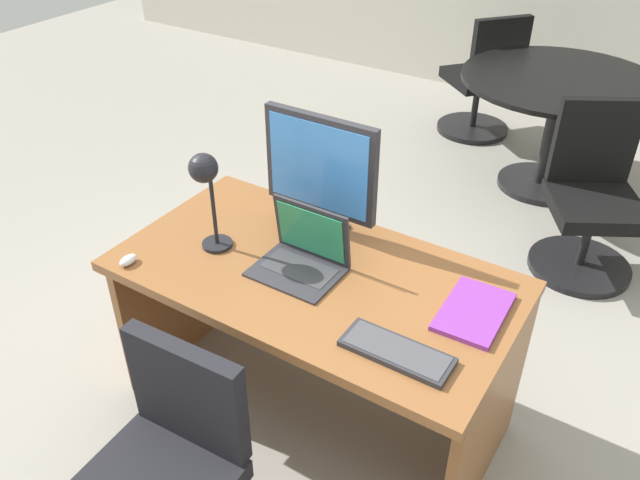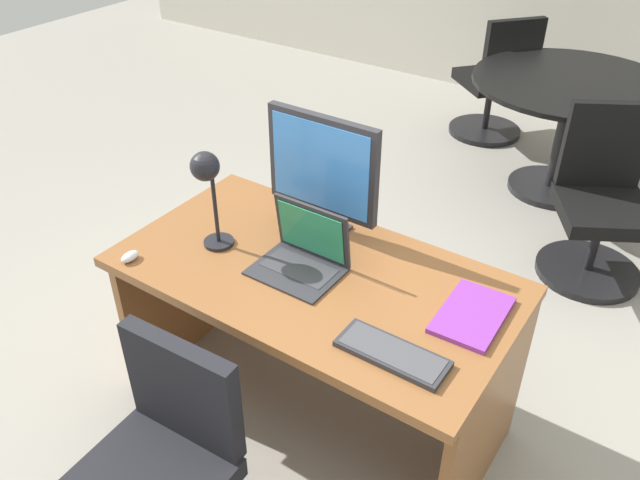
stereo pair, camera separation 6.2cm
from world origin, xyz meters
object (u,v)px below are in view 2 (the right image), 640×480
at_px(laptop, 305,248).
at_px(desk_lamp, 207,179).
at_px(monitor, 322,168).
at_px(keyboard, 392,353).
at_px(meeting_table, 568,109).
at_px(book, 472,315).
at_px(meeting_chair_near, 599,211).
at_px(meeting_chair_far, 495,89).
at_px(desk, 321,309).
at_px(mouse, 130,257).

bearing_deg(laptop, desk_lamp, -163.87).
relative_size(monitor, keyboard, 1.38).
bearing_deg(desk_lamp, monitor, 50.38).
relative_size(monitor, meeting_table, 0.40).
bearing_deg(book, desk_lamp, -169.92).
relative_size(book, meeting_chair_near, 0.35).
relative_size(meeting_table, meeting_chair_far, 1.30).
height_order(desk, mouse, mouse).
bearing_deg(meeting_table, keyboard, -85.38).
bearing_deg(laptop, meeting_chair_near, 66.50).
distance_m(desk, book, 0.63).
xyz_separation_m(keyboard, mouse, (-1.08, -0.11, 0.01)).
xyz_separation_m(desk, monitor, (-0.13, 0.21, 0.50)).
xyz_separation_m(mouse, book, (1.21, 0.43, -0.01)).
xyz_separation_m(keyboard, desk_lamp, (-0.87, 0.14, 0.29)).
distance_m(monitor, desk_lamp, 0.44).
height_order(monitor, keyboard, monitor).
bearing_deg(laptop, meeting_table, 83.24).
bearing_deg(keyboard, desk, 149.44).
relative_size(keyboard, desk_lamp, 0.88).
bearing_deg(keyboard, book, 67.05).
height_order(monitor, desk_lamp, monitor).
relative_size(monitor, meeting_chair_far, 0.53).
distance_m(desk, meeting_chair_far, 3.04).
bearing_deg(monitor, mouse, -129.52).
relative_size(monitor, meeting_chair_near, 0.54).
distance_m(desk, monitor, 0.55).
distance_m(laptop, mouse, 0.67).
bearing_deg(desk_lamp, book, 10.08).
relative_size(laptop, keyboard, 0.89).
distance_m(keyboard, mouse, 1.08).
xyz_separation_m(laptop, mouse, (-0.57, -0.36, -0.06)).
relative_size(laptop, meeting_table, 0.26).
bearing_deg(mouse, keyboard, 5.94).
xyz_separation_m(mouse, meeting_chair_near, (1.30, 2.05, -0.39)).
distance_m(meeting_chair_near, meeting_chair_far, 1.75).
bearing_deg(meeting_chair_near, meeting_table, 120.07).
bearing_deg(meeting_table, desk_lamp, -104.34).
bearing_deg(mouse, laptop, 31.99).
bearing_deg(desk, monitor, 122.82).
height_order(monitor, meeting_table, monitor).
relative_size(desk, meeting_chair_far, 1.59).
bearing_deg(book, meeting_chair_near, 86.76).
bearing_deg(book, keyboard, -112.95).
distance_m(keyboard, meeting_table, 2.71).
bearing_deg(desk, meeting_chair_far, 98.28).
height_order(keyboard, desk_lamp, desk_lamp).
height_order(desk, desk_lamp, desk_lamp).
height_order(monitor, book, monitor).
bearing_deg(meeting_chair_near, desk_lamp, -121.47).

